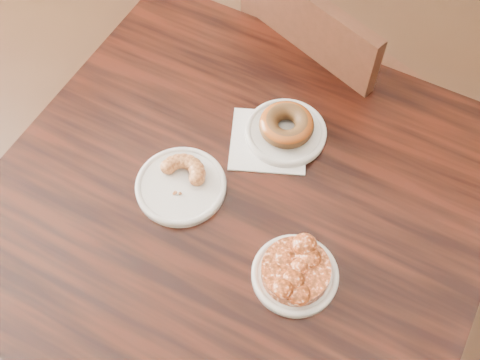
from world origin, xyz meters
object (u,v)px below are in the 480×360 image
at_px(cafe_table, 237,279).
at_px(apple_fritter, 296,269).
at_px(chair_far, 337,90).
at_px(glazed_donut, 286,125).
at_px(cruller_fragment, 180,181).

height_order(cafe_table, apple_fritter, apple_fritter).
relative_size(chair_far, glazed_donut, 7.99).
bearing_deg(chair_far, apple_fritter, 122.33).
bearing_deg(chair_far, glazed_donut, 110.87).
xyz_separation_m(cafe_table, apple_fritter, (0.16, -0.09, 0.41)).
bearing_deg(cafe_table, chair_far, 90.32).
relative_size(glazed_donut, cruller_fragment, 1.06).
bearing_deg(cafe_table, glazed_donut, 86.45).
relative_size(chair_far, cruller_fragment, 8.44).
xyz_separation_m(glazed_donut, apple_fritter, (0.14, -0.28, -0.00)).
distance_m(cafe_table, glazed_donut, 0.46).
bearing_deg(apple_fritter, cruller_fragment, 164.06).
relative_size(glazed_donut, apple_fritter, 0.69).
height_order(chair_far, cruller_fragment, chair_far).
distance_m(apple_fritter, cruller_fragment, 0.28).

